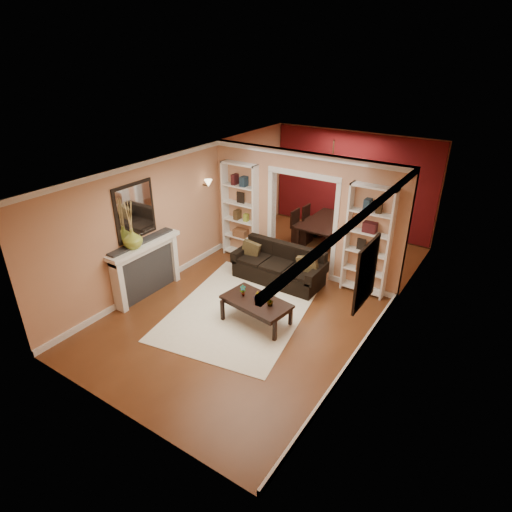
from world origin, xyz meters
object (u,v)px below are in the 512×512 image
Objects in this scene: sofa at (279,265)px; fireplace at (147,269)px; dining_table at (327,232)px; coffee_table at (256,312)px; bookshelf_left at (241,211)px; bookshelf_right at (368,241)px.

fireplace is (-1.94, -1.95, 0.19)m from sofa.
dining_table is at bearing 66.02° from fireplace.
coffee_table is 0.55× the size of bookshelf_left.
dining_table is (-1.69, 1.85, -0.85)m from bookshelf_right.
fireplace reaches higher than coffee_table.
bookshelf_left is 2.65m from fireplace.
fireplace is 4.80m from dining_table.
bookshelf_right is 1.35× the size of fireplace.
dining_table is (1.95, 4.38, -0.28)m from fireplace.
bookshelf_left is 1.34× the size of dining_table.
bookshelf_left is at bearing 180.00° from bookshelf_right.
fireplace is (-2.40, -0.37, 0.34)m from coffee_table.
coffee_table is 0.73× the size of dining_table.
bookshelf_left is (-1.40, 0.58, 0.76)m from sofa.
fireplace is at bearing -145.20° from bookshelf_right.
sofa reaches higher than coffee_table.
bookshelf_left is 3.10m from bookshelf_right.
fireplace is at bearing 156.02° from dining_table.
coffee_table is 4.04m from dining_table.
bookshelf_right is (3.10, 0.00, 0.00)m from bookshelf_left.
bookshelf_left is 1.00× the size of bookshelf_right.
bookshelf_right is 4.47m from fireplace.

